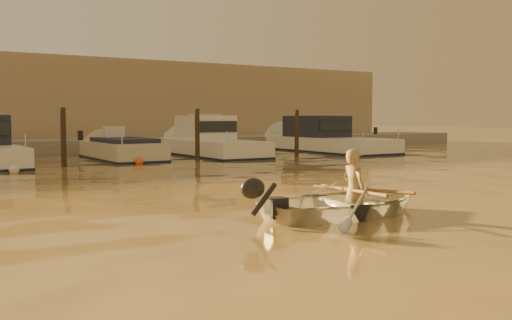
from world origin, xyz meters
TOP-DOWN VIEW (x-y plane):
  - ground_plane at (0.00, 0.00)m, footprint 160.00×160.00m
  - dinghy at (1.58, 1.38)m, footprint 3.18×2.28m
  - person at (1.68, 1.37)m, footprint 0.34×0.52m
  - outboard_motor at (0.08, 1.39)m, footprint 0.90×0.41m
  - oar_port at (1.83, 1.37)m, footprint 0.48×2.07m
  - oar_starboard at (1.63, 1.37)m, footprint 0.44×2.08m
  - moored_boat_3 at (2.56, 16.00)m, footprint 2.00×5.81m
  - moored_boat_4 at (6.58, 16.00)m, footprint 2.33×7.14m
  - moored_boat_5 at (12.89, 16.00)m, footprint 2.61×8.64m
  - piling_2 at (-0.20, 13.80)m, footprint 0.18×0.18m
  - piling_3 at (4.80, 13.80)m, footprint 0.18×0.18m
  - piling_4 at (9.50, 13.80)m, footprint 0.18×0.18m
  - fender_c at (-2.01, 12.33)m, footprint 0.30×0.30m
  - fender_d at (2.31, 13.40)m, footprint 0.30×0.30m
  - fender_e at (7.30, 13.68)m, footprint 0.30×0.30m
  - quay at (0.00, 21.50)m, footprint 52.00×4.00m
  - waterfront_building at (0.00, 27.00)m, footprint 46.00×7.00m

SIDE VIEW (x-z plane):
  - ground_plane at x=0.00m, z-range 0.00..0.00m
  - fender_c at x=-2.01m, z-range -0.05..0.25m
  - fender_d at x=2.31m, z-range -0.05..0.25m
  - fender_e at x=7.30m, z-range -0.05..0.25m
  - quay at x=0.00m, z-range -0.35..0.65m
  - dinghy at x=1.58m, z-range -0.12..0.54m
  - moored_boat_3 at x=2.56m, z-range -0.25..0.70m
  - outboard_motor at x=0.08m, z-range -0.07..0.63m
  - person at x=1.68m, z-range -0.30..1.12m
  - oar_port at x=1.83m, z-range 0.35..0.49m
  - oar_starboard at x=1.63m, z-range 0.35..0.49m
  - moored_boat_4 at x=6.58m, z-range -0.25..1.50m
  - moored_boat_5 at x=12.89m, z-range -0.25..1.50m
  - piling_2 at x=-0.20m, z-range -0.20..2.00m
  - piling_3 at x=4.80m, z-range -0.20..2.00m
  - piling_4 at x=9.50m, z-range -0.20..2.00m
  - waterfront_building at x=0.00m, z-range 0.00..4.80m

